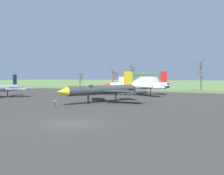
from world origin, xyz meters
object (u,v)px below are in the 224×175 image
object	(u,v)px
info_placard_rear_left	(95,94)
visitor_building	(141,78)
info_placard_front_left	(55,103)
jet_fighter_rear_left	(138,86)
jet_fighter_front_left	(102,90)

from	to	relation	value
info_placard_rear_left	visitor_building	distance (m)	71.01
info_placard_front_left	info_placard_rear_left	bearing A→B (deg)	104.42
jet_fighter_rear_left	visitor_building	xyz separation A→B (m)	(-22.78, 61.71, 1.28)
jet_fighter_front_left	visitor_building	xyz separation A→B (m)	(-23.41, 77.97, 1.36)
jet_fighter_rear_left	jet_fighter_front_left	bearing A→B (deg)	-87.79
info_placard_front_left	jet_fighter_rear_left	bearing A→B (deg)	84.32
info_placard_front_left	info_placard_rear_left	size ratio (longest dim) A/B	0.93
jet_fighter_front_left	info_placard_rear_left	distance (m)	11.53
jet_fighter_front_left	jet_fighter_rear_left	size ratio (longest dim) A/B	1.00
visitor_building	info_placard_front_left	bearing A→B (deg)	-76.55
info_placard_front_left	jet_fighter_rear_left	xyz separation A→B (m)	(2.36, 23.69, 1.54)
info_placard_front_left	visitor_building	size ratio (longest dim) A/B	0.04
info_placard_front_left	jet_fighter_rear_left	world-z (taller)	jet_fighter_rear_left
jet_fighter_front_left	visitor_building	distance (m)	81.42
jet_fighter_front_left	info_placard_rear_left	world-z (taller)	jet_fighter_front_left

